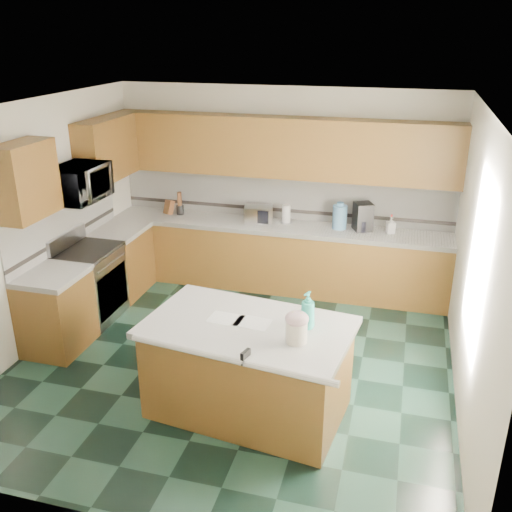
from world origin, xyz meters
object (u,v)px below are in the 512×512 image
(knife_block, at_px, (169,207))
(coffee_maker, at_px, (363,217))
(island_top, at_px, (248,327))
(toaster_oven, at_px, (259,214))
(island_base, at_px, (248,371))
(soap_bottle_island, at_px, (308,310))
(treat_jar, at_px, (297,332))

(knife_block, bearing_deg, coffee_maker, 24.59)
(island_top, height_order, toaster_oven, toaster_oven)
(island_base, height_order, toaster_oven, toaster_oven)
(island_top, distance_m, soap_bottle_island, 0.57)
(island_base, height_order, island_top, island_top)
(soap_bottle_island, height_order, knife_block, soap_bottle_island)
(island_base, xyz_separation_m, toaster_oven, (-0.66, 2.83, 0.60))
(island_top, bearing_deg, treat_jar, -12.98)
(treat_jar, xyz_separation_m, knife_block, (-2.45, 3.01, 0.00))
(soap_bottle_island, bearing_deg, treat_jar, -77.93)
(island_base, relative_size, soap_bottle_island, 5.01)
(toaster_oven, distance_m, coffee_maker, 1.40)
(treat_jar, relative_size, knife_block, 0.95)
(soap_bottle_island, relative_size, knife_block, 1.74)
(soap_bottle_island, xyz_separation_m, knife_block, (-2.50, 2.74, -0.07))
(knife_block, relative_size, toaster_oven, 0.53)
(treat_jar, xyz_separation_m, coffee_maker, (0.26, 3.04, 0.09))
(toaster_oven, bearing_deg, coffee_maker, -11.59)
(island_base, bearing_deg, coffee_maker, 82.81)
(soap_bottle_island, bearing_deg, coffee_maker, 107.14)
(coffee_maker, bearing_deg, treat_jar, -118.72)
(knife_block, bearing_deg, treat_jar, -26.84)
(soap_bottle_island, distance_m, toaster_oven, 2.99)
(island_top, distance_m, knife_block, 3.45)
(island_top, height_order, coffee_maker, coffee_maker)
(island_base, relative_size, treat_jar, 9.17)
(soap_bottle_island, bearing_deg, island_base, -149.01)
(soap_bottle_island, bearing_deg, toaster_oven, 134.96)
(treat_jar, relative_size, coffee_maker, 0.52)
(island_base, height_order, treat_jar, treat_jar)
(island_top, xyz_separation_m, treat_jar, (0.48, -0.18, 0.12))
(island_base, relative_size, knife_block, 8.73)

